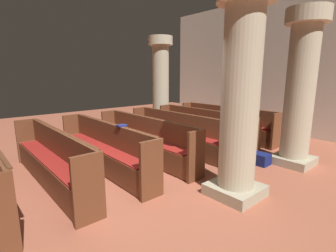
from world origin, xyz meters
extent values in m
plane|color=#AD5B42|center=(0.00, 0.00, 0.00)|extent=(19.20, 19.20, 0.00)
cube|color=silver|center=(0.00, 6.08, 2.25)|extent=(10.00, 0.16, 4.50)
cube|color=brown|center=(-0.91, 4.04, 0.45)|extent=(3.24, 0.38, 0.05)
cube|color=brown|center=(-0.91, 4.21, 0.72)|extent=(3.24, 0.04, 0.50)
cube|color=brown|center=(-0.91, 4.26, 0.96)|extent=(3.11, 0.06, 0.02)
cube|color=brown|center=(-2.56, 4.04, 0.49)|extent=(0.06, 0.44, 0.97)
cube|color=brown|center=(0.73, 4.04, 0.49)|extent=(0.06, 0.44, 0.97)
cube|color=brown|center=(-0.91, 3.87, 0.22)|extent=(3.24, 0.03, 0.41)
cube|color=maroon|center=(-0.91, 4.02, 0.49)|extent=(2.98, 0.32, 0.03)
cube|color=brown|center=(-0.91, 3.00, 0.45)|extent=(3.24, 0.38, 0.05)
cube|color=brown|center=(-0.91, 3.17, 0.72)|extent=(3.24, 0.04, 0.50)
cube|color=brown|center=(-0.91, 3.22, 0.96)|extent=(3.11, 0.06, 0.02)
cube|color=brown|center=(-2.56, 3.00, 0.49)|extent=(0.06, 0.44, 0.97)
cube|color=brown|center=(0.73, 3.00, 0.49)|extent=(0.06, 0.44, 0.97)
cube|color=brown|center=(-0.91, 2.83, 0.22)|extent=(3.24, 0.03, 0.41)
cube|color=maroon|center=(-0.91, 2.98, 0.49)|extent=(2.98, 0.32, 0.03)
cube|color=brown|center=(-0.91, 1.96, 0.45)|extent=(3.24, 0.38, 0.05)
cube|color=brown|center=(-0.91, 2.13, 0.72)|extent=(3.24, 0.04, 0.50)
cube|color=brown|center=(-0.91, 2.18, 0.96)|extent=(3.11, 0.06, 0.02)
cube|color=brown|center=(-2.56, 1.96, 0.49)|extent=(0.06, 0.44, 0.97)
cube|color=brown|center=(0.73, 1.96, 0.49)|extent=(0.06, 0.44, 0.97)
cube|color=brown|center=(-0.91, 1.79, 0.22)|extent=(3.24, 0.03, 0.41)
cube|color=maroon|center=(-0.91, 1.94, 0.49)|extent=(2.98, 0.32, 0.03)
cube|color=brown|center=(-0.91, 0.92, 0.45)|extent=(3.24, 0.38, 0.05)
cube|color=brown|center=(-0.91, 1.09, 0.72)|extent=(3.24, 0.04, 0.50)
cube|color=brown|center=(-0.91, 1.14, 0.96)|extent=(3.11, 0.06, 0.02)
cube|color=brown|center=(-2.56, 0.92, 0.49)|extent=(0.06, 0.44, 0.97)
cube|color=brown|center=(0.73, 0.92, 0.49)|extent=(0.06, 0.44, 0.97)
cube|color=brown|center=(-0.91, 0.75, 0.22)|extent=(3.24, 0.03, 0.41)
cube|color=maroon|center=(-0.91, 0.90, 0.49)|extent=(2.98, 0.32, 0.03)
cube|color=brown|center=(-0.91, -0.12, 0.45)|extent=(3.24, 0.38, 0.05)
cube|color=brown|center=(-0.91, 0.05, 0.72)|extent=(3.24, 0.04, 0.50)
cube|color=brown|center=(-0.91, 0.10, 0.96)|extent=(3.11, 0.06, 0.02)
cube|color=brown|center=(-2.56, -0.12, 0.49)|extent=(0.06, 0.44, 0.97)
cube|color=brown|center=(0.73, -0.12, 0.49)|extent=(0.06, 0.44, 0.97)
cube|color=brown|center=(-0.91, -0.29, 0.22)|extent=(3.24, 0.03, 0.41)
cube|color=maroon|center=(-0.91, -0.14, 0.49)|extent=(2.98, 0.32, 0.03)
cube|color=brown|center=(-0.91, -1.16, 0.45)|extent=(3.24, 0.38, 0.05)
cube|color=brown|center=(-0.91, -0.99, 0.72)|extent=(3.24, 0.04, 0.50)
cube|color=brown|center=(-0.91, -0.94, 0.96)|extent=(3.11, 0.06, 0.02)
cube|color=brown|center=(-2.56, -1.16, 0.49)|extent=(0.06, 0.44, 0.97)
cube|color=brown|center=(0.73, -1.16, 0.49)|extent=(0.06, 0.44, 0.97)
cube|color=brown|center=(-0.91, -1.33, 0.22)|extent=(3.24, 0.03, 0.41)
cube|color=maroon|center=(-0.91, -1.18, 0.49)|extent=(2.98, 0.32, 0.03)
cube|color=tan|center=(1.55, 3.22, 0.09)|extent=(0.79, 0.79, 0.18)
cylinder|color=#BCB293|center=(1.55, 3.22, 1.57)|extent=(0.59, 0.59, 2.79)
cylinder|color=beige|center=(1.55, 3.22, 3.12)|extent=(0.85, 0.85, 0.30)
cube|color=tan|center=(-3.33, 3.43, 0.09)|extent=(0.79, 0.79, 0.18)
cylinder|color=#BCB293|center=(-3.33, 3.43, 1.57)|extent=(0.59, 0.59, 2.79)
cylinder|color=beige|center=(-3.33, 3.43, 3.12)|extent=(0.85, 0.85, 0.30)
cube|color=tan|center=(1.55, 0.99, 0.09)|extent=(0.79, 0.79, 0.18)
cylinder|color=#BCB293|center=(1.55, 0.99, 1.57)|extent=(0.58, 0.58, 2.79)
cube|color=#492215|center=(-0.70, 4.97, 0.03)|extent=(0.45, 0.45, 0.06)
cube|color=#562819|center=(-0.70, 4.97, 0.47)|extent=(0.28, 0.28, 0.95)
cube|color=#5B2A1A|center=(-0.70, 4.97, 1.01)|extent=(0.48, 0.35, 0.15)
cube|color=navy|center=(-0.49, 0.09, 0.99)|extent=(0.14, 0.18, 0.03)
cube|color=navy|center=(1.07, 2.65, 0.13)|extent=(0.40, 0.31, 0.25)
camera|label=1|loc=(3.71, -2.38, 1.97)|focal=26.71mm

